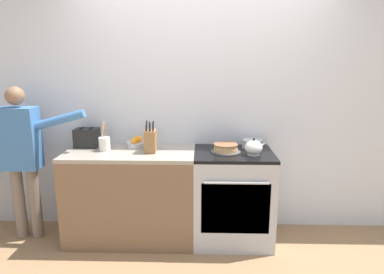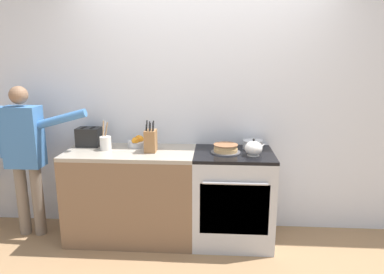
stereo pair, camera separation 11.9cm
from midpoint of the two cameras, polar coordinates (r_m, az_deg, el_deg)
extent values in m
plane|color=#93704C|center=(3.31, 0.32, -18.98)|extent=(16.00, 16.00, 0.00)
cube|color=silver|center=(3.46, 0.58, 5.48)|extent=(8.00, 0.04, 2.60)
cube|color=brown|center=(3.46, -11.03, -9.77)|extent=(1.23, 0.61, 0.86)
cube|color=#9E9384|center=(3.32, -11.36, -2.65)|extent=(1.23, 0.61, 0.03)
cube|color=#B7BABF|center=(3.39, 5.72, -10.04)|extent=(0.74, 0.61, 0.86)
cube|color=black|center=(3.11, 6.11, -11.81)|extent=(0.61, 0.01, 0.47)
cylinder|color=#B7BABF|center=(2.99, 6.27, -7.63)|extent=(0.56, 0.02, 0.02)
cube|color=black|center=(3.24, 5.89, -2.77)|extent=(0.74, 0.61, 0.03)
cylinder|color=#4C4C51|center=(3.22, 4.54, -2.46)|extent=(0.28, 0.28, 0.01)
cylinder|color=tan|center=(3.22, 4.55, -2.11)|extent=(0.22, 0.22, 0.03)
cylinder|color=tan|center=(3.21, 4.56, -1.57)|extent=(0.22, 0.22, 0.03)
cylinder|color=brown|center=(3.21, 4.56, -1.23)|extent=(0.23, 0.23, 0.01)
cylinder|color=white|center=(3.17, 9.10, -2.89)|extent=(0.11, 0.11, 0.01)
ellipsoid|color=white|center=(3.15, 9.14, -1.78)|extent=(0.16, 0.16, 0.13)
cone|color=white|center=(3.15, 10.52, -1.36)|extent=(0.08, 0.03, 0.07)
sphere|color=black|center=(3.13, 9.19, -0.37)|extent=(0.02, 0.02, 0.02)
cylinder|color=#B7BABF|center=(3.39, 8.91, -1.19)|extent=(0.19, 0.19, 0.08)
torus|color=#B7BABF|center=(3.38, 8.93, -0.48)|extent=(0.20, 0.20, 0.01)
cube|color=olive|center=(3.23, -8.01, -0.72)|extent=(0.10, 0.15, 0.21)
cylinder|color=black|center=(3.17, -8.74, 1.46)|extent=(0.01, 0.03, 0.06)
cylinder|color=black|center=(3.16, -8.21, 1.71)|extent=(0.01, 0.04, 0.09)
cylinder|color=black|center=(3.16, -7.65, 1.63)|extent=(0.01, 0.04, 0.08)
cylinder|color=black|center=(3.20, -8.66, 1.86)|extent=(0.01, 0.04, 0.10)
cylinder|color=black|center=(3.20, -8.10, 1.65)|extent=(0.01, 0.03, 0.07)
cylinder|color=black|center=(3.19, -7.56, 1.82)|extent=(0.01, 0.04, 0.09)
cylinder|color=silver|center=(3.38, -15.38, -1.13)|extent=(0.11, 0.11, 0.13)
cylinder|color=#A37A51|center=(3.37, -15.78, 0.52)|extent=(0.02, 0.04, 0.24)
cylinder|color=#A37A51|center=(3.38, -15.36, 0.46)|extent=(0.06, 0.01, 0.22)
cylinder|color=#B7BABF|center=(3.37, -15.67, 0.53)|extent=(0.04, 0.05, 0.23)
cylinder|color=#B7BABF|center=(3.45, -10.14, -1.23)|extent=(0.21, 0.21, 0.05)
sphere|color=orange|center=(3.45, -10.03, -0.38)|extent=(0.08, 0.08, 0.08)
sphere|color=orange|center=(3.45, -10.01, -0.42)|extent=(0.07, 0.07, 0.07)
sphere|color=orange|center=(3.44, -9.86, -0.43)|extent=(0.07, 0.07, 0.07)
sphere|color=orange|center=(3.39, -10.63, -0.70)|extent=(0.07, 0.07, 0.07)
sphere|color=orange|center=(3.46, -10.06, -0.36)|extent=(0.07, 0.07, 0.07)
cube|color=black|center=(3.57, -18.04, -0.12)|extent=(0.23, 0.17, 0.19)
cube|color=black|center=(3.56, -18.84, 1.37)|extent=(0.03, 0.12, 0.00)
cube|color=black|center=(3.53, -17.45, 1.38)|extent=(0.03, 0.12, 0.00)
cube|color=black|center=(3.60, -19.91, 0.47)|extent=(0.02, 0.02, 0.01)
cylinder|color=#7A6B5B|center=(3.87, -27.66, -9.71)|extent=(0.11, 0.11, 0.72)
cylinder|color=#7A6B5B|center=(3.79, -25.52, -9.91)|extent=(0.11, 0.11, 0.72)
cube|color=#3D70AD|center=(3.64, -27.63, -0.21)|extent=(0.34, 0.20, 0.59)
cylinder|color=#3D70AD|center=(3.44, -22.30, 2.62)|extent=(0.51, 0.08, 0.21)
sphere|color=#846047|center=(3.58, -28.30, 6.06)|extent=(0.17, 0.17, 0.17)
camera|label=1|loc=(0.06, -91.08, -0.25)|focal=32.00mm
camera|label=2|loc=(0.06, 88.92, 0.25)|focal=32.00mm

